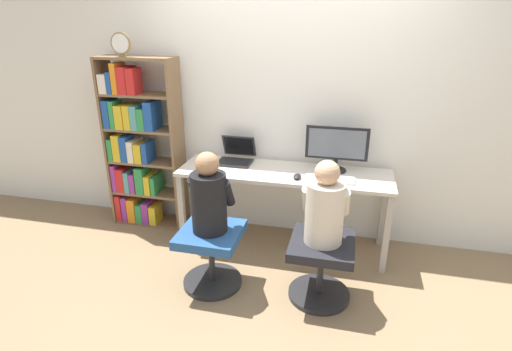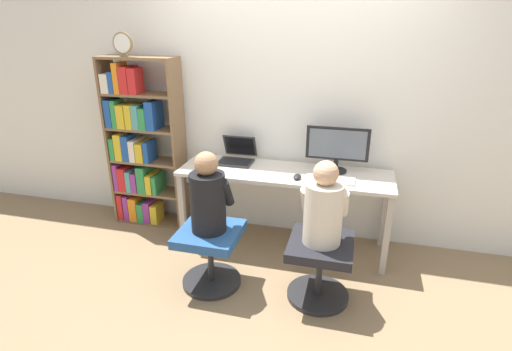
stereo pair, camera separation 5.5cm
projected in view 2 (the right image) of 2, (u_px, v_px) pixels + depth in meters
ground_plane at (276, 260)px, 3.50m from camera, size 14.00×14.00×0.00m
wall_back at (293, 100)px, 3.58m from camera, size 10.00×0.05×2.60m
desk at (284, 180)px, 3.51m from camera, size 1.85×0.55×0.73m
desktop_monitor at (337, 148)px, 3.41m from camera, size 0.53×0.19×0.39m
laptop at (237, 157)px, 3.71m from camera, size 0.31×0.32×0.23m
keyboard at (330, 180)px, 3.27m from camera, size 0.40×0.15×0.03m
computer_mouse_by_keyboard at (297, 177)px, 3.32m from camera, size 0.07×0.11×0.04m
office_chair_left at (320, 263)px, 2.94m from camera, size 0.47×0.48×0.48m
office_chair_right at (210, 250)px, 3.10m from camera, size 0.47×0.48×0.48m
person_at_monitor at (324, 208)px, 2.78m from camera, size 0.33×0.30×0.62m
person_at_laptop at (208, 197)px, 2.93m from camera, size 0.32×0.29×0.62m
bookshelf at (138, 149)px, 3.91m from camera, size 0.73×0.28×1.66m
desk_clock at (123, 44)px, 3.50m from camera, size 0.19×0.03×0.21m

